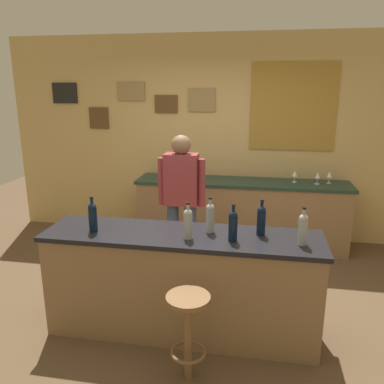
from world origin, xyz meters
TOP-DOWN VIEW (x-y plane):
  - ground_plane at (0.00, 0.00)m, footprint 10.00×10.00m
  - back_wall at (0.01, 2.03)m, footprint 6.00×0.09m
  - bar_counter at (0.00, -0.40)m, footprint 2.34×0.60m
  - side_counter at (0.40, 1.65)m, footprint 2.81×0.56m
  - bartender at (-0.21, 0.62)m, footprint 0.52×0.21m
  - bar_stool at (0.16, -0.97)m, footprint 0.32×0.32m
  - wine_bottle_a at (-0.75, -0.48)m, footprint 0.07×0.07m
  - wine_bottle_b at (0.07, -0.50)m, footprint 0.07×0.07m
  - wine_bottle_c at (0.23, -0.32)m, footprint 0.07×0.07m
  - wine_bottle_d at (0.43, -0.48)m, footprint 0.07×0.07m
  - wine_bottle_e at (0.65, -0.31)m, footprint 0.07×0.07m
  - wine_bottle_f at (0.97, -0.47)m, footprint 0.07×0.07m
  - wine_glass_a at (-0.60, 1.55)m, footprint 0.07×0.07m
  - wine_glass_b at (1.07, 1.71)m, footprint 0.07×0.07m
  - wine_glass_c at (1.35, 1.65)m, footprint 0.07×0.07m
  - wine_glass_d at (1.51, 1.73)m, footprint 0.07×0.07m

SIDE VIEW (x-z plane):
  - ground_plane at x=0.00m, z-range 0.00..0.00m
  - side_counter at x=0.40m, z-range 0.00..0.90m
  - bar_stool at x=0.16m, z-range 0.12..0.80m
  - bar_counter at x=0.00m, z-range 0.00..0.92m
  - bartender at x=-0.21m, z-range 0.13..1.75m
  - wine_glass_a at x=-0.60m, z-range 0.93..1.09m
  - wine_glass_b at x=1.07m, z-range 0.93..1.09m
  - wine_glass_c at x=1.35m, z-range 0.93..1.09m
  - wine_glass_d at x=1.51m, z-range 0.93..1.09m
  - wine_bottle_a at x=-0.75m, z-range 0.90..1.21m
  - wine_bottle_b at x=0.07m, z-range 0.90..1.21m
  - wine_bottle_c at x=0.23m, z-range 0.90..1.21m
  - wine_bottle_d at x=0.43m, z-range 0.90..1.21m
  - wine_bottle_e at x=0.65m, z-range 0.90..1.21m
  - wine_bottle_f at x=0.97m, z-range 0.90..1.21m
  - back_wall at x=0.01m, z-range 0.02..2.82m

